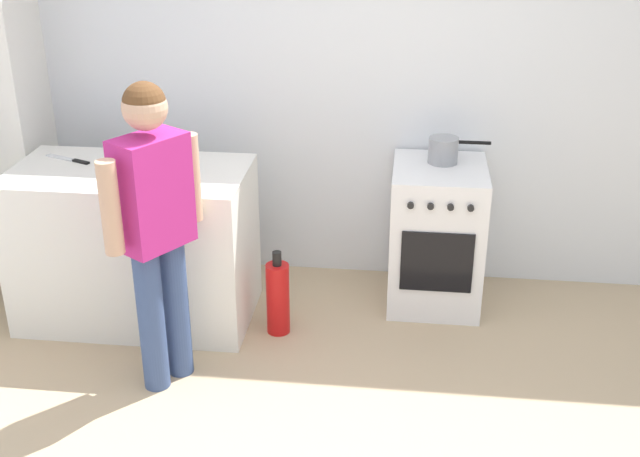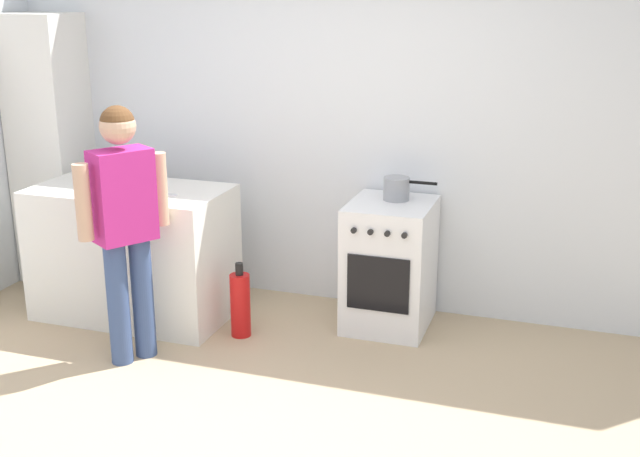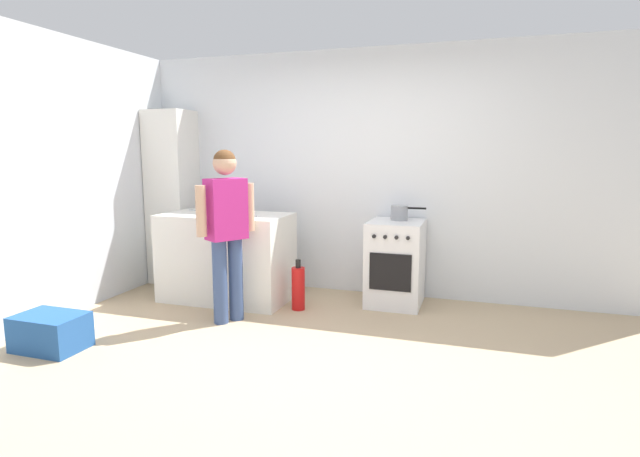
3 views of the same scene
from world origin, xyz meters
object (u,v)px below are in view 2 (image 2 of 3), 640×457
object	(u,v)px
oven_left	(390,265)
knife_bread	(149,193)
person	(124,215)
fire_extinguisher	(240,304)
knife_chef	(90,179)
pot	(397,189)
larder_cabinet	(52,150)

from	to	relation	value
oven_left	knife_bread	xyz separation A→B (m)	(-1.50, -0.47, 0.48)
oven_left	person	size ratio (longest dim) A/B	0.55
knife_bread	fire_extinguisher	xyz separation A→B (m)	(0.63, -0.01, -0.69)
knife_bread	oven_left	bearing A→B (deg)	17.34
oven_left	fire_extinguisher	world-z (taller)	oven_left
oven_left	knife_bread	bearing A→B (deg)	-162.66
knife_chef	knife_bread	world-z (taller)	same
pot	knife_bread	distance (m)	1.61
knife_bread	person	world-z (taller)	person
oven_left	larder_cabinet	bearing A→B (deg)	177.79
pot	oven_left	bearing A→B (deg)	-99.54
pot	knife_chef	world-z (taller)	pot
oven_left	person	world-z (taller)	person
larder_cabinet	oven_left	bearing A→B (deg)	-2.21
knife_chef	fire_extinguisher	xyz separation A→B (m)	(1.21, -0.22, -0.69)
oven_left	fire_extinguisher	distance (m)	1.01
pot	fire_extinguisher	xyz separation A→B (m)	(-0.88, -0.56, -0.71)
knife_chef	larder_cabinet	size ratio (longest dim) A/B	0.15
oven_left	knife_bread	distance (m)	1.64
oven_left	fire_extinguisher	bearing A→B (deg)	-151.22
knife_chef	knife_bread	distance (m)	0.62
knife_chef	knife_bread	size ratio (longest dim) A/B	0.85
larder_cabinet	pot	bearing A→B (deg)	-0.39
knife_bread	larder_cabinet	size ratio (longest dim) A/B	0.18
pot	knife_bread	bearing A→B (deg)	-159.95
pot	person	xyz separation A→B (m)	(-1.37, -1.08, -0.01)
knife_chef	person	bearing A→B (deg)	-45.41
knife_bread	fire_extinguisher	size ratio (longest dim) A/B	0.70
pot	knife_chef	xyz separation A→B (m)	(-2.09, -0.34, -0.02)
person	pot	bearing A→B (deg)	38.15
oven_left	pot	distance (m)	0.51
person	larder_cabinet	size ratio (longest dim) A/B	0.78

